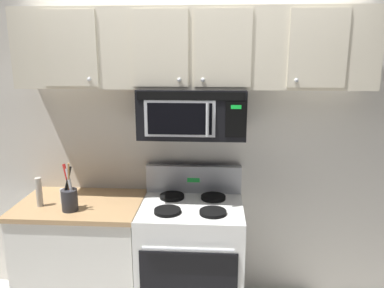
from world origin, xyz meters
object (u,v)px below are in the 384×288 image
object	(u,v)px
utensil_crock_charcoal	(69,197)
pepper_mill	(39,192)
stove_range	(191,258)
salt_shaker	(63,196)
over_range_microwave	(192,112)

from	to	relation	value
utensil_crock_charcoal	pepper_mill	bearing A→B (deg)	166.23
stove_range	salt_shaker	bearing A→B (deg)	-178.78
over_range_microwave	pepper_mill	xyz separation A→B (m)	(-1.11, -0.20, -0.57)
stove_range	utensil_crock_charcoal	distance (m)	1.02
pepper_mill	stove_range	bearing A→B (deg)	4.48
salt_shaker	utensil_crock_charcoal	bearing A→B (deg)	-50.42
utensil_crock_charcoal	pepper_mill	distance (m)	0.26
utensil_crock_charcoal	pepper_mill	world-z (taller)	utensil_crock_charcoal
pepper_mill	salt_shaker	bearing A→B (deg)	24.77
salt_shaker	pepper_mill	distance (m)	0.17
stove_range	pepper_mill	world-z (taller)	stove_range
over_range_microwave	salt_shaker	size ratio (longest dim) A/B	6.72
over_range_microwave	salt_shaker	xyz separation A→B (m)	(-0.96, -0.14, -0.62)
pepper_mill	utensil_crock_charcoal	bearing A→B (deg)	-13.77
stove_range	salt_shaker	xyz separation A→B (m)	(-0.96, -0.02, 0.49)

